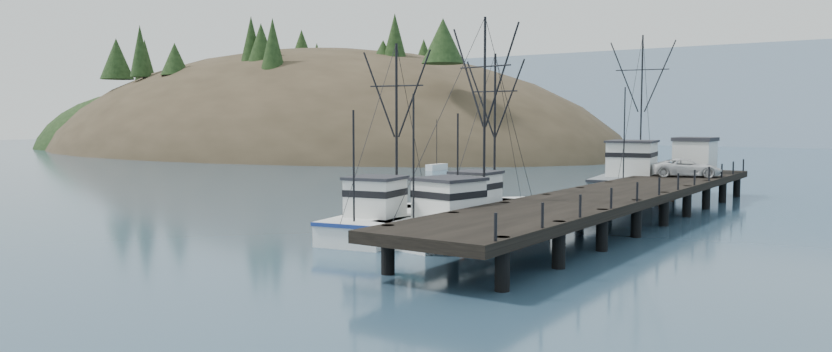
{
  "coord_description": "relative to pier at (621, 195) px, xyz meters",
  "views": [
    {
      "loc": [
        29.14,
        -27.64,
        6.26
      ],
      "look_at": [
        1.36,
        12.51,
        2.5
      ],
      "focal_mm": 32.0,
      "sensor_mm": 36.0,
      "label": 1
    }
  ],
  "objects": [
    {
      "name": "ground",
      "position": [
        -14.0,
        -16.0,
        -1.69
      ],
      "size": [
        400.0,
        400.0,
        0.0
      ],
      "primitive_type": "plane",
      "color": "#28435A",
      "rests_on": "ground"
    },
    {
      "name": "pier",
      "position": [
        0.0,
        0.0,
        0.0
      ],
      "size": [
        6.0,
        44.0,
        2.0
      ],
      "color": "black",
      "rests_on": "ground"
    },
    {
      "name": "headland",
      "position": [
        -88.95,
        62.61,
        -6.24
      ],
      "size": [
        134.8,
        78.0,
        51.0
      ],
      "color": "#382D1E",
      "rests_on": "ground"
    },
    {
      "name": "distant_ridge",
      "position": [
        -4.0,
        154.0,
        -1.69
      ],
      "size": [
        360.0,
        40.0,
        26.0
      ],
      "primitive_type": "cube",
      "color": "#9EB2C6",
      "rests_on": "ground"
    },
    {
      "name": "distant_ridge_far",
      "position": [
        -54.0,
        169.0,
        -1.69
      ],
      "size": [
        180.0,
        25.0,
        18.0
      ],
      "primitive_type": "cube",
      "color": "silver",
      "rests_on": "ground"
    },
    {
      "name": "moored_sailboats",
      "position": [
        -47.34,
        41.2,
        -1.36
      ],
      "size": [
        24.11,
        17.92,
        6.35
      ],
      "color": "white",
      "rests_on": "ground"
    },
    {
      "name": "trawler_near",
      "position": [
        -4.47,
        -10.3,
        -0.87
      ],
      "size": [
        5.7,
        11.98,
        11.97
      ],
      "color": "white",
      "rests_on": "ground"
    },
    {
      "name": "trawler_mid",
      "position": [
        -8.5,
        -12.06,
        -0.87
      ],
      "size": [
        5.06,
        10.77,
        10.67
      ],
      "color": "white",
      "rests_on": "ground"
    },
    {
      "name": "trawler_far",
      "position": [
        -6.03,
        -5.7,
        -0.87
      ],
      "size": [
        3.56,
        10.05,
        10.46
      ],
      "color": "white",
      "rests_on": "ground"
    },
    {
      "name": "work_vessel",
      "position": [
        -4.1,
        15.43,
        -0.46
      ],
      "size": [
        6.83,
        16.25,
        13.44
      ],
      "color": "slate",
      "rests_on": "ground"
    },
    {
      "name": "pier_shed",
      "position": [
        -0.23,
        18.0,
        1.73
      ],
      "size": [
        3.0,
        3.2,
        2.8
      ],
      "color": "silver",
      "rests_on": "pier"
    },
    {
      "name": "pickup_truck",
      "position": [
        0.57,
        12.67,
        0.98
      ],
      "size": [
        5.3,
        3.7,
        1.34
      ],
      "primitive_type": "imported",
      "rotation": [
        0.0,
        0.0,
        1.91
      ],
      "color": "silver",
      "rests_on": "pier"
    },
    {
      "name": "motorboat",
      "position": [
        -22.62,
        17.19,
        -1.69
      ],
      "size": [
        5.77,
        5.67,
        0.98
      ],
      "primitive_type": "imported",
      "rotation": [
        0.0,
        0.0,
        0.84
      ],
      "color": "#575D61",
      "rests_on": "ground"
    }
  ]
}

